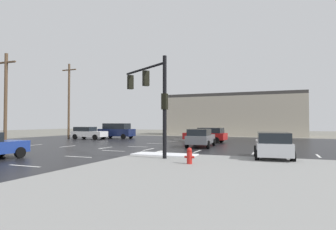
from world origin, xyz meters
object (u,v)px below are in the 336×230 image
Objects in this scene: utility_pole_mid at (6,98)px; sedan_silver at (273,145)px; sedan_grey at (201,137)px; sedan_red at (206,135)px; traffic_signal_mast at (153,92)px; suv_navy at (117,130)px; fire_hydrant at (189,156)px; sedan_white at (88,133)px; utility_pole_far at (69,100)px.

sedan_silver is at bearing -1.38° from utility_pole_mid.
sedan_grey is 0.99× the size of sedan_red.
traffic_signal_mast is 1.20× the size of suv_navy.
utility_pole_mid is (-15.18, -11.84, 3.50)m from sedan_red.
traffic_signal_mast is 5.07m from fire_hydrant.
sedan_red is 0.56× the size of utility_pole_mid.
traffic_signal_mast is 1.26× the size of sedan_grey.
utility_pole_mid is (-18.38, 4.74, 3.81)m from fire_hydrant.
fire_hydrant is at bearing 133.02° from sedan_silver.
fire_hydrant is 5.63m from sedan_silver.
sedan_red reaches higher than fire_hydrant.
sedan_red is (15.70, -0.52, 0.00)m from sedan_white.
suv_navy is at bearing 28.04° from utility_pole_far.
utility_pole_mid is at bearing 24.07° from traffic_signal_mast.
sedan_white is at bearing 3.13° from sedan_red.
sedan_silver and sedan_grey have the same top height.
suv_navy reaches higher than sedan_silver.
fire_hydrant is 0.16× the size of suv_navy.
traffic_signal_mast is at bearing -43.03° from sedan_white.
sedan_silver is 0.96× the size of suv_navy.
utility_pole_mid reaches higher than fire_hydrant.
utility_pole_far is (-3.59, 12.28, 0.86)m from utility_pole_mid.
suv_navy is at bearing 53.76° from sedan_grey.
utility_pole_mid is at bearing -87.52° from sedan_white.
suv_navy is 0.59× the size of utility_pole_mid.
traffic_signal_mast is at bearing 172.29° from sedan_grey.
utility_pole_far reaches higher than traffic_signal_mast.
utility_pole_far reaches higher than suv_navy.
sedan_red is at bearing -55.68° from traffic_signal_mast.
traffic_signal_mast is 1.25× the size of sedan_silver.
sedan_grey is (-6.06, 6.69, 0.00)m from sedan_silver.
utility_pole_mid is (-1.95, -15.23, 3.26)m from suv_navy.
utility_pole_far is (-19.64, 6.12, 4.36)m from sedan_grey.
traffic_signal_mast is 9.28m from sedan_grey.
utility_pole_mid reaches higher than suv_navy.
sedan_silver is 1.01× the size of sedan_grey.
sedan_white is 0.55× the size of utility_pole_mid.
fire_hydrant is 0.17× the size of sedan_white.
utility_pole_mid reaches higher than sedan_silver.
sedan_silver is 29.05m from utility_pole_far.
sedan_silver is at bearing 48.40° from fire_hydrant.
sedan_red is at bearing 37.95° from utility_pole_mid.
sedan_grey is at bearing 20.99° from utility_pole_mid.
sedan_silver is 26.05m from sedan_white.
traffic_signal_mast is at bearing 143.65° from fire_hydrant.
traffic_signal_mast is at bearing 127.56° from suv_navy.
utility_pole_far is at bearing 69.22° from sedan_grey.
traffic_signal_mast is at bearing 101.31° from sedan_silver.
sedan_grey is 16.77m from suv_navy.
suv_navy is (-13.45, 17.78, -2.92)m from traffic_signal_mast.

